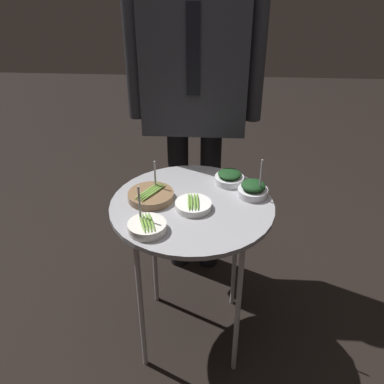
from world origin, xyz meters
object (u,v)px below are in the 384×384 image
bowl_spinach_front_right (253,189)px  waiter_figure (195,79)px  bowl_asparagus_mid_right (147,226)px  bowl_asparagus_front_center (193,205)px  bowl_spinach_near_rim (229,178)px  serving_cart (192,216)px  bowl_asparagus_back_left (151,196)px

bowl_spinach_front_right → waiter_figure: bearing=121.3°
bowl_asparagus_mid_right → bowl_asparagus_front_center: bearing=44.9°
bowl_asparagus_mid_right → waiter_figure: 0.73m
bowl_asparagus_front_center → bowl_asparagus_mid_right: bearing=-135.1°
bowl_asparagus_front_center → bowl_spinach_near_rim: size_ratio=1.14×
waiter_figure → serving_cart: bearing=-87.8°
serving_cart → bowl_asparagus_back_left: 0.17m
bowl_spinach_front_right → waiter_figure: (-0.24, 0.40, 0.29)m
bowl_spinach_front_right → bowl_asparagus_mid_right: bowl_spinach_front_right is taller
bowl_asparagus_back_left → bowl_asparagus_mid_right: (0.02, -0.20, 0.00)m
serving_cart → bowl_spinach_front_right: bowl_spinach_front_right is taller
bowl_spinach_front_right → waiter_figure: size_ratio=0.10×
waiter_figure → bowl_asparagus_back_left: bearing=-106.9°
bowl_spinach_front_right → bowl_spinach_near_rim: (-0.09, 0.09, -0.00)m
serving_cart → bowl_asparagus_mid_right: size_ratio=4.34×
serving_cart → bowl_spinach_near_rim: bearing=49.9°
bowl_spinach_near_rim → serving_cart: bearing=-130.1°
bowl_spinach_front_right → bowl_asparagus_mid_right: (-0.36, -0.25, -0.01)m
bowl_asparagus_front_center → bowl_asparagus_back_left: size_ratio=0.77×
bowl_asparagus_back_left → bowl_asparagus_front_center: bearing=-18.3°
bowl_asparagus_front_center → bowl_asparagus_back_left: bowl_asparagus_back_left is taller
bowl_asparagus_front_center → waiter_figure: waiter_figure is taller
bowl_asparagus_mid_right → waiter_figure: waiter_figure is taller
bowl_asparagus_front_center → bowl_spinach_front_right: bearing=25.0°
serving_cart → waiter_figure: (-0.02, 0.47, 0.38)m
bowl_asparagus_back_left → waiter_figure: (0.14, 0.45, 0.31)m
bowl_spinach_front_right → bowl_asparagus_back_left: bearing=-172.7°
bowl_spinach_front_right → bowl_asparagus_back_left: bowl_spinach_front_right is taller
bowl_spinach_near_rim → waiter_figure: (-0.16, 0.31, 0.30)m
bowl_spinach_front_right → bowl_asparagus_mid_right: 0.44m
serving_cart → bowl_spinach_front_right: size_ratio=4.15×
bowl_spinach_front_right → bowl_spinach_near_rim: bowl_spinach_front_right is taller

